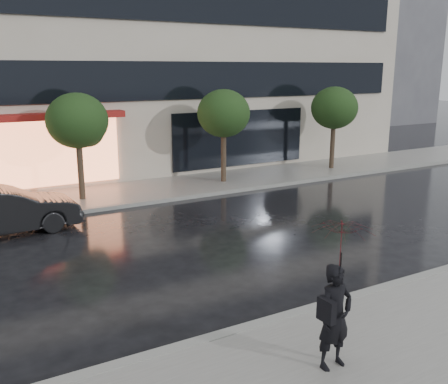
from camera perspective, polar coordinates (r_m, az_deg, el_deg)
ground at (r=11.89m, az=11.24°, el=-10.23°), size 120.00×120.00×0.00m
sidewalk_near at (r=9.92m, az=23.98°, el=-16.01°), size 60.00×4.50×0.12m
sidewalk_far at (r=20.32m, az=-7.79°, el=0.30°), size 60.00×3.50×0.12m
curb_near at (r=11.20m, az=14.63°, el=-11.61°), size 60.00×0.25×0.14m
curb_far at (r=18.74m, az=-5.80°, el=-0.78°), size 60.00×0.25×0.14m
bg_building_right at (r=49.18m, az=13.77°, el=17.31°), size 12.00×12.00×16.00m
tree_mid_west at (r=18.76m, az=-16.26°, el=7.62°), size 2.20×2.20×3.99m
tree_mid_east at (r=20.95m, az=0.06°, el=8.78°), size 2.20×2.20×3.99m
tree_far_east at (r=24.46m, az=12.55°, el=9.20°), size 2.20×2.20×3.99m
parked_car at (r=16.13m, az=-23.93°, el=-1.99°), size 4.43×1.75×1.44m
pedestrian_with_umbrella at (r=8.05m, az=13.04°, el=-9.02°), size 1.02×1.04×2.46m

